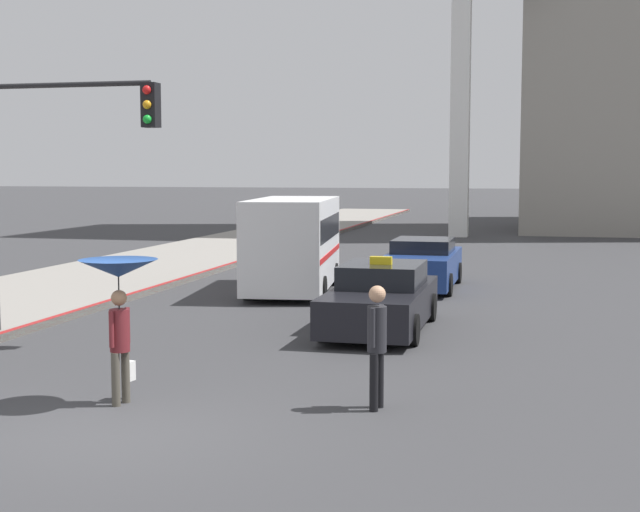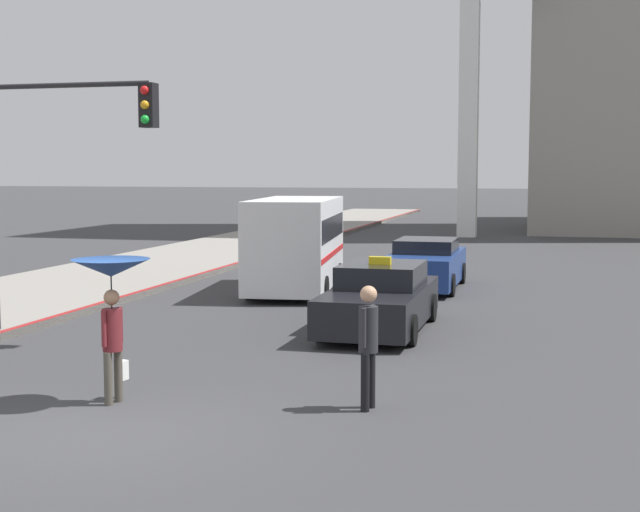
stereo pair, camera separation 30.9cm
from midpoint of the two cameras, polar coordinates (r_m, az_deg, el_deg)
The scene contains 8 objects.
ground_plane at distance 11.77m, azimuth -14.32°, elevation -10.74°, with size 300.00×300.00×0.00m, color #38383A.
taxi at distance 18.19m, azimuth 3.45°, elevation -2.78°, with size 1.91×4.55×1.52m.
sedan_red at distance 24.75m, azimuth 6.21°, elevation -0.56°, with size 1.91×4.47×1.36m.
ambulance_van at distance 23.81m, azimuth -2.10°, elevation 1.00°, with size 2.63×5.34×2.50m.
pedestrian_with_umbrella at distance 12.64m, azimuth -13.44°, elevation -1.83°, with size 1.09×1.09×2.04m.
pedestrian_man at distance 12.15m, azimuth 2.94°, elevation -5.25°, with size 0.31×0.42×1.71m.
traffic_light at distance 17.43m, azimuth -16.84°, elevation 6.35°, with size 3.52×0.38×5.13m.
monument_cross at distance 44.66m, azimuth 8.84°, elevation 14.19°, with size 7.79×0.90×17.70m.
Camera 1 is at (5.23, -9.99, 3.26)m, focal length 50.00 mm.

